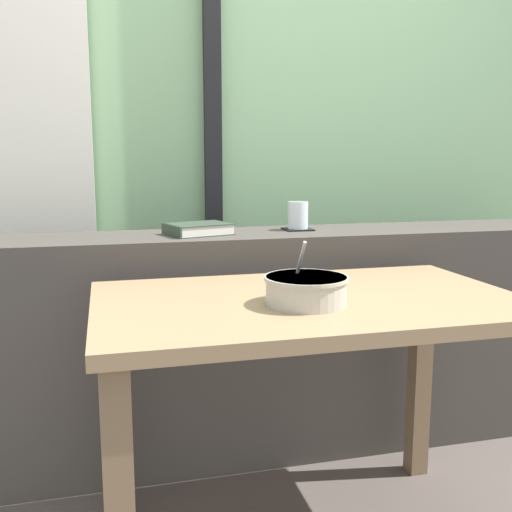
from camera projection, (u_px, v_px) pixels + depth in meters
name	position (u px, v px, depth m)	size (l,w,h in m)	color
outdoor_backdrop	(234.00, 80.00, 2.57)	(4.80, 0.08, 2.80)	#8EBC89
curtain_left_panel	(16.00, 110.00, 2.28)	(0.56, 0.06, 2.50)	silver
window_divider_post	(213.00, 102.00, 2.49)	(0.07, 0.05, 2.60)	black
dark_console_ledge	(271.00, 341.00, 2.15)	(2.80, 0.36, 0.81)	#423D38
breakfast_table	(308.00, 340.00, 1.53)	(1.10, 0.66, 0.71)	#826849
coaster_square	(298.00, 229.00, 2.13)	(0.10, 0.10, 0.01)	black
juice_glass	(298.00, 217.00, 2.12)	(0.07, 0.07, 0.10)	white
closed_book	(198.00, 229.00, 2.00)	(0.24, 0.21, 0.04)	#334233
soup_bowl	(306.00, 290.00, 1.43)	(0.21, 0.21, 0.16)	#BCB7A8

